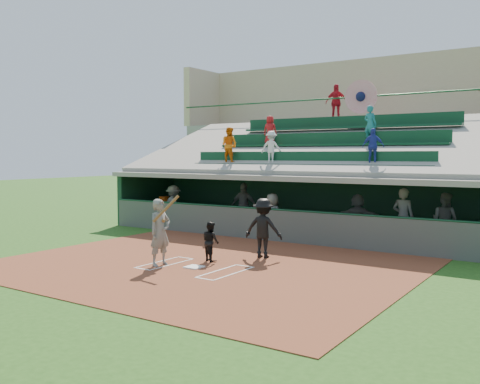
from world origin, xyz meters
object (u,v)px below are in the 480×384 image
Objects in this scene: home_plate at (194,267)px; white_table at (164,214)px; catcher at (211,241)px; water_cooler at (164,201)px; batter_at_plate at (160,232)px.

home_plate is 9.49m from white_table.
catcher is 8.73m from white_table.
catcher is 2.58× the size of water_cooler.
white_table reaches higher than home_plate.
home_plate is 0.38× the size of catcher.
white_table is (-6.72, 5.58, -0.18)m from catcher.
white_table is at bearing 136.48° from home_plate.
batter_at_plate is 1.51m from catcher.
batter_at_plate is at bearing -162.37° from home_plate.
water_cooler is (-0.01, 0.05, 0.58)m from white_table.
catcher is (-0.16, 0.96, 0.54)m from home_plate.
batter_at_plate is 1.75× the size of catcher.
water_cooler reaches higher than catcher.
catcher is at bearing 58.41° from batter_at_plate.
catcher is at bearing -57.28° from white_table.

